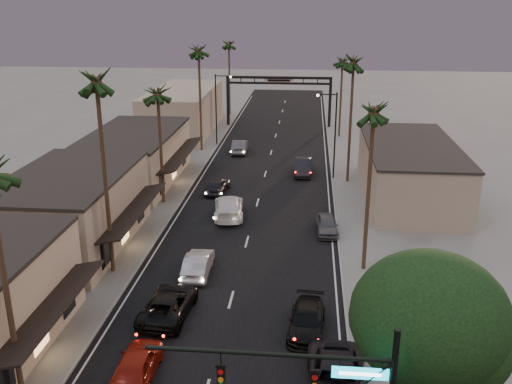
% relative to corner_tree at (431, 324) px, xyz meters
% --- Properties ---
extents(ground, '(200.00, 200.00, 0.00)m').
position_rel_corner_tree_xyz_m(ground, '(-9.48, 32.55, -5.98)').
color(ground, slate).
rests_on(ground, ground).
extents(road, '(14.00, 120.00, 0.02)m').
position_rel_corner_tree_xyz_m(road, '(-9.48, 37.55, -5.97)').
color(road, black).
rests_on(road, ground).
extents(sidewalk_left, '(5.00, 92.00, 0.12)m').
position_rel_corner_tree_xyz_m(sidewalk_left, '(-18.98, 44.55, -5.92)').
color(sidewalk_left, slate).
rests_on(sidewalk_left, ground).
extents(sidewalk_right, '(5.00, 92.00, 0.12)m').
position_rel_corner_tree_xyz_m(sidewalk_right, '(0.02, 44.55, -5.92)').
color(sidewalk_right, slate).
rests_on(sidewalk_right, ground).
extents(storefront_mid, '(8.00, 14.00, 5.50)m').
position_rel_corner_tree_xyz_m(storefront_mid, '(-22.48, 18.55, -3.23)').
color(storefront_mid, gray).
rests_on(storefront_mid, ground).
extents(storefront_far, '(8.00, 16.00, 5.00)m').
position_rel_corner_tree_xyz_m(storefront_far, '(-22.48, 34.55, -3.48)').
color(storefront_far, '#C8B298').
rests_on(storefront_far, ground).
extents(storefront_dist, '(8.00, 20.00, 6.00)m').
position_rel_corner_tree_xyz_m(storefront_dist, '(-22.48, 57.55, -2.98)').
color(storefront_dist, gray).
rests_on(storefront_dist, ground).
extents(building_right, '(8.00, 18.00, 5.00)m').
position_rel_corner_tree_xyz_m(building_right, '(4.52, 32.55, -3.48)').
color(building_right, gray).
rests_on(building_right, ground).
extents(corner_tree, '(6.20, 6.20, 8.80)m').
position_rel_corner_tree_xyz_m(corner_tree, '(0.00, 0.00, 0.00)').
color(corner_tree, '#38281C').
rests_on(corner_tree, ground).
extents(arch, '(15.20, 0.40, 7.27)m').
position_rel_corner_tree_xyz_m(arch, '(-9.48, 62.55, -0.45)').
color(arch, black).
rests_on(arch, ground).
extents(streetlight_right, '(2.13, 0.30, 9.00)m').
position_rel_corner_tree_xyz_m(streetlight_right, '(-2.56, 37.55, -0.65)').
color(streetlight_right, black).
rests_on(streetlight_right, ground).
extents(streetlight_left, '(2.13, 0.30, 9.00)m').
position_rel_corner_tree_xyz_m(streetlight_left, '(-16.40, 50.55, -0.65)').
color(streetlight_left, black).
rests_on(streetlight_left, ground).
extents(palm_lb, '(3.20, 3.20, 15.20)m').
position_rel_corner_tree_xyz_m(palm_lb, '(-18.08, 14.55, 7.41)').
color(palm_lb, '#38281C').
rests_on(palm_lb, ground).
extents(palm_lc, '(3.20, 3.20, 12.20)m').
position_rel_corner_tree_xyz_m(palm_lc, '(-18.08, 28.55, 4.49)').
color(palm_lc, '#38281C').
rests_on(palm_lc, ground).
extents(palm_ld, '(3.20, 3.20, 14.20)m').
position_rel_corner_tree_xyz_m(palm_ld, '(-18.08, 47.55, 6.44)').
color(palm_ld, '#38281C').
rests_on(palm_ld, ground).
extents(palm_ra, '(3.20, 3.20, 13.20)m').
position_rel_corner_tree_xyz_m(palm_ra, '(-0.88, 16.55, 5.46)').
color(palm_ra, '#38281C').
rests_on(palm_ra, ground).
extents(palm_rb, '(3.20, 3.20, 14.20)m').
position_rel_corner_tree_xyz_m(palm_rb, '(-0.88, 36.55, 6.44)').
color(palm_rb, '#38281C').
rests_on(palm_rb, ground).
extents(palm_rc, '(3.20, 3.20, 12.20)m').
position_rel_corner_tree_xyz_m(palm_rc, '(-0.88, 56.55, 4.49)').
color(palm_rc, '#38281C').
rests_on(palm_rc, ground).
extents(palm_far, '(3.20, 3.20, 13.20)m').
position_rel_corner_tree_xyz_m(palm_far, '(-17.78, 70.55, 5.46)').
color(palm_far, '#38281C').
rests_on(palm_far, ground).
extents(oncoming_red, '(1.99, 4.75, 1.60)m').
position_rel_corner_tree_xyz_m(oncoming_red, '(-13.04, 3.41, -5.18)').
color(oncoming_red, maroon).
rests_on(oncoming_red, ground).
extents(oncoming_pickup, '(2.93, 5.69, 1.54)m').
position_rel_corner_tree_xyz_m(oncoming_pickup, '(-12.90, 9.37, -5.21)').
color(oncoming_pickup, black).
rests_on(oncoming_pickup, ground).
extents(oncoming_silver, '(1.71, 4.65, 1.52)m').
position_rel_corner_tree_xyz_m(oncoming_silver, '(-12.19, 14.87, -5.22)').
color(oncoming_silver, '#9E9DA3').
rests_on(oncoming_silver, ground).
extents(oncoming_white, '(3.21, 6.28, 1.74)m').
position_rel_corner_tree_xyz_m(oncoming_white, '(-11.64, 25.88, -5.11)').
color(oncoming_white, white).
rests_on(oncoming_white, ground).
extents(oncoming_dgrey, '(2.25, 4.59, 1.51)m').
position_rel_corner_tree_xyz_m(oncoming_dgrey, '(-13.62, 31.98, -5.23)').
color(oncoming_dgrey, black).
rests_on(oncoming_dgrey, ground).
extents(oncoming_grey_far, '(1.93, 4.96, 1.61)m').
position_rel_corner_tree_xyz_m(oncoming_grey_far, '(-13.28, 47.10, -5.17)').
color(oncoming_grey_far, '#505055').
rests_on(oncoming_grey_far, ground).
extents(curbside_near, '(2.91, 6.17, 1.70)m').
position_rel_corner_tree_xyz_m(curbside_near, '(-3.28, 2.95, -5.13)').
color(curbside_near, black).
rests_on(curbside_near, ground).
extents(curbside_black, '(2.30, 4.90, 1.38)m').
position_rel_corner_tree_xyz_m(curbside_black, '(-4.73, 8.45, -5.29)').
color(curbside_black, black).
rests_on(curbside_black, ground).
extents(curbside_grey, '(1.86, 4.16, 1.39)m').
position_rel_corner_tree_xyz_m(curbside_grey, '(-3.28, 22.93, -5.28)').
color(curbside_grey, '#525258').
rests_on(curbside_grey, ground).
extents(curbside_far, '(1.79, 5.12, 1.69)m').
position_rel_corner_tree_xyz_m(curbside_far, '(-5.44, 38.89, -5.14)').
color(curbside_far, black).
rests_on(curbside_far, ground).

